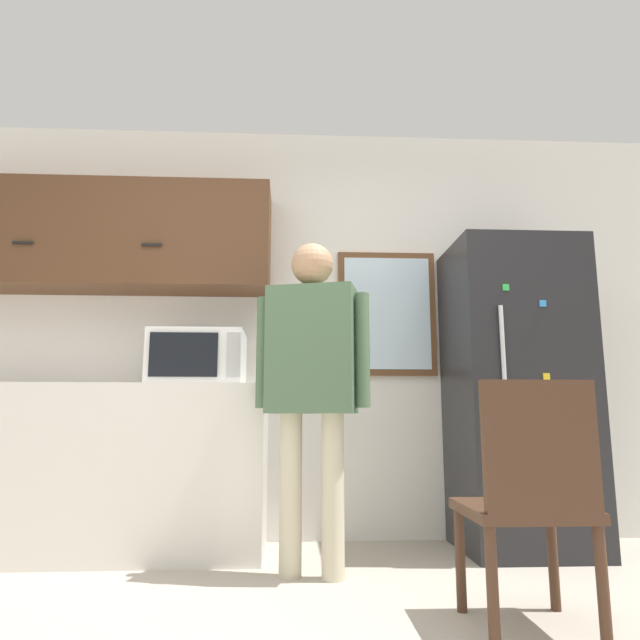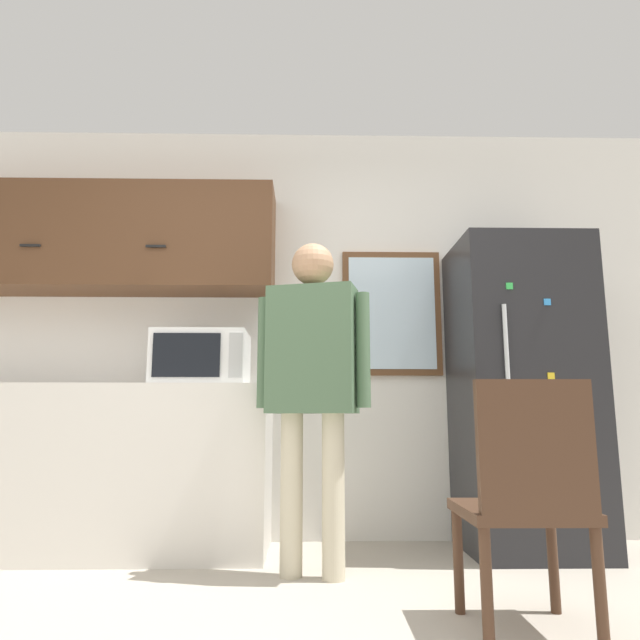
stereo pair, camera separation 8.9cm
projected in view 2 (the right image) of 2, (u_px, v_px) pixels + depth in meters
back_wall at (283, 326)px, 3.77m from camera, size 6.00×0.06×2.70m
counter at (81, 468)px, 3.25m from camera, size 2.14×0.64×0.94m
upper_cabinets at (105, 240)px, 3.63m from camera, size 2.14×0.38×0.67m
microwave at (202, 359)px, 3.32m from camera, size 0.53×0.41×0.31m
person at (313, 367)px, 2.88m from camera, size 0.57×0.32×1.65m
refrigerator at (522, 393)px, 3.36m from camera, size 0.73×0.69×1.80m
chair at (526, 494)px, 2.04m from camera, size 0.44×0.44×0.89m
window at (392, 313)px, 3.76m from camera, size 0.65×0.05×0.82m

